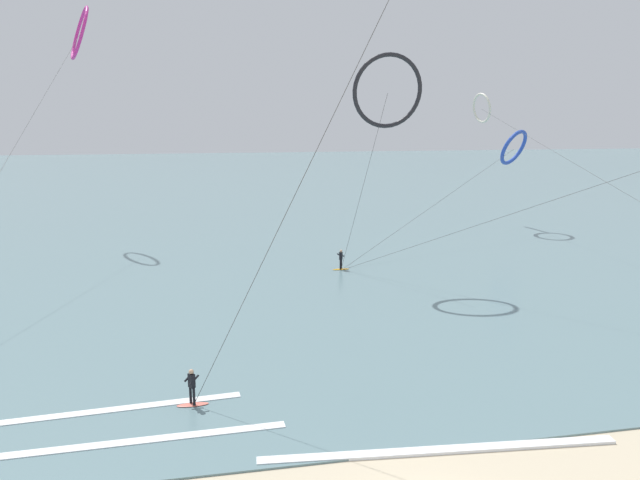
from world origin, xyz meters
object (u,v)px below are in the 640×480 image
Objects in this scene: kite_ivory at (482,108)px; kite_magenta at (79,33)px; kite_charcoal at (388,91)px; surfer_coral at (192,390)px; surfer_amber at (341,261)px; kite_cobalt at (514,148)px.

kite_magenta is (-44.62, -2.25, 7.16)m from kite_ivory.
kite_ivory is at bearing -133.40° from kite_charcoal.
surfer_amber is at bearing -60.68° from surfer_coral.
kite_magenta reaches higher than surfer_amber.
surfer_amber is 1.00× the size of surfer_coral.
kite_ivory is (33.95, 43.00, 12.80)m from surfer_coral.
kite_magenta is 1.75× the size of kite_cobalt.
surfer_coral is 56.26m from kite_ivory.
kite_charcoal reaches higher than surfer_coral.
kite_ivory is 45.25m from kite_magenta.
kite_cobalt is (45.55, -4.04, -11.50)m from kite_magenta.
kite_charcoal is 31.32m from kite_ivory.
surfer_coral is 0.03× the size of kite_ivory.
kite_cobalt is at bearing 67.89° from kite_magenta.
surfer_amber is 0.04× the size of kite_magenta.
kite_charcoal is at bearing 65.89° from surfer_amber.
kite_magenta is at bearing 84.44° from kite_ivory.
kite_magenta reaches higher than kite_ivory.
surfer_coral is at bearing 133.26° from kite_ivory.
kite_cobalt is (20.41, 18.22, -5.20)m from kite_charcoal.
kite_ivory is at bearing 75.84° from kite_magenta.
kite_magenta is 47.15m from kite_cobalt.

